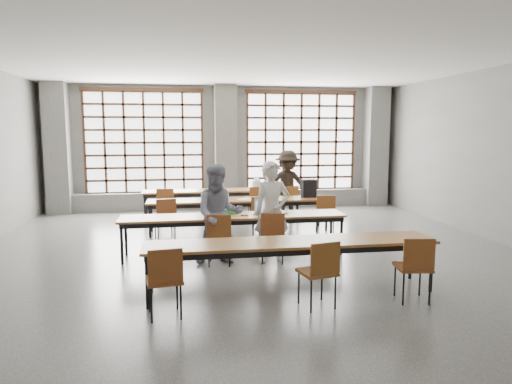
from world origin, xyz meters
The scene contains 38 objects.
floor centered at (0.00, 0.00, 0.00)m, with size 11.00×11.00×0.00m, color #4E4E4C.
ceiling centered at (0.00, 0.00, 3.50)m, with size 11.00×11.00×0.00m, color silver.
wall_back centered at (0.00, 5.50, 1.75)m, with size 10.00×10.00×0.00m, color #5E5F5C.
wall_front centered at (0.00, -5.50, 1.75)m, with size 10.00×10.00×0.00m, color #5E5F5C.
column_left centered at (-4.50, 5.22, 1.75)m, with size 0.60×0.55×3.50m, color #595957.
column_mid centered at (0.00, 5.22, 1.75)m, with size 0.60×0.55×3.50m, color #595957.
column_right centered at (4.50, 5.22, 1.75)m, with size 0.60×0.55×3.50m, color #595957.
window_left centered at (-2.25, 5.42, 1.90)m, with size 3.32×0.12×3.00m.
window_right centered at (2.25, 5.42, 1.90)m, with size 3.32×0.12×3.00m.
sill_ledge centered at (0.00, 5.30, 0.25)m, with size 9.80×0.35×0.50m, color #595957.
desk_row_a centered at (-0.23, 3.86, 0.66)m, with size 4.00×0.70×0.73m.
desk_row_b centered at (0.00, 2.19, 0.66)m, with size 4.00×0.70×0.73m.
desk_row_c centered at (-0.33, 0.30, 0.66)m, with size 4.00×0.70×0.73m.
desk_row_d centered at (0.23, -1.76, 0.66)m, with size 4.00×0.70×0.73m.
chair_back_left centered at (-1.63, 3.23, 0.54)m, with size 0.44×0.45×0.88m.
chair_back_mid centered at (0.57, 3.23, 0.54)m, with size 0.43×0.43×0.88m.
chair_back_right centered at (1.39, 3.23, 0.54)m, with size 0.47×0.48×0.88m.
chair_mid_left centered at (-1.58, 1.56, 0.54)m, with size 0.50×0.51×0.88m.
chair_mid_centre centered at (0.38, 1.56, 0.54)m, with size 0.50×0.50×0.88m.
chair_mid_right centered at (1.78, 1.56, 0.54)m, with size 0.50×0.51×0.88m.
chair_front_left centered at (-0.64, -0.33, 0.54)m, with size 0.47×0.48×0.88m.
chair_front_right centered at (0.25, -0.33, 0.54)m, with size 0.49×0.49×0.88m.
chair_near_left centered at (-1.46, -2.39, 0.54)m, with size 0.47×0.48×0.88m.
chair_near_mid centered at (0.45, -2.39, 0.54)m, with size 0.50×0.50×0.88m.
chair_near_right centered at (1.72, -2.39, 0.54)m, with size 0.48×0.48×0.88m.
student_male centered at (0.27, -0.20, 0.86)m, with size 0.63×0.41×1.72m, color silver.
student_female centered at (-0.63, -0.20, 0.84)m, with size 0.82×0.64×1.68m, color #171A45.
student_back centered at (1.37, 3.36, 0.87)m, with size 1.13×0.65×1.74m, color black.
laptop_front centered at (0.23, 0.40, 0.79)m, with size 0.43×0.39×0.26m.
laptop_back centered at (1.12, 3.97, 0.79)m, with size 0.39×0.34×0.26m.
mouse centered at (0.62, 0.28, 0.75)m, with size 0.10×0.06×0.04m, color white.
green_box centered at (-0.38, 0.38, 0.78)m, with size 0.25×0.09×0.09m, color #2C8835.
phone centered at (-0.15, 0.20, 0.74)m, with size 0.13×0.06×0.01m, color black.
paper_sheet_a centered at (-0.60, 2.24, 0.73)m, with size 0.30×0.21×0.00m, color white.
paper_sheet_c centered at (0.10, 2.19, 0.73)m, with size 0.30×0.21×0.00m, color white.
backpack centered at (1.60, 2.24, 0.93)m, with size 0.32×0.20×0.40m, color black.
plastic_bag centered at (0.67, 3.91, 0.87)m, with size 0.26×0.21×0.29m, color white.
red_pouch centered at (-1.47, -2.31, 0.50)m, with size 0.20×0.08×0.06m, color #A81E14.
Camera 1 is at (-1.23, -7.69, 2.22)m, focal length 32.00 mm.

